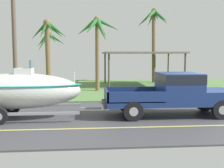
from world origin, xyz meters
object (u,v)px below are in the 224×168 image
(palm_tree_mid, at_px, (48,45))
(utility_pole, at_px, (14,20))
(pickup_truck_towing, at_px, (178,92))
(palm_tree_near_right, at_px, (49,37))
(carport_awning, at_px, (142,54))
(boat_on_trailer, at_px, (18,91))
(palm_tree_near_left, at_px, (154,26))
(palm_tree_far_left, at_px, (97,34))

(palm_tree_mid, height_order, utility_pole, utility_pole)
(pickup_truck_towing, xyz_separation_m, utility_pole, (-7.93, 4.34, 3.53))
(palm_tree_near_right, bearing_deg, carport_awning, -3.13)
(pickup_truck_towing, relative_size, palm_tree_mid, 1.19)
(pickup_truck_towing, bearing_deg, utility_pole, 151.32)
(boat_on_trailer, height_order, palm_tree_near_left, palm_tree_near_left)
(boat_on_trailer, distance_m, palm_tree_far_left, 9.70)
(palm_tree_near_left, distance_m, palm_tree_mid, 9.96)
(palm_tree_near_right, relative_size, palm_tree_far_left, 1.04)
(boat_on_trailer, relative_size, carport_awning, 0.98)
(palm_tree_near_left, bearing_deg, carport_awning, -120.66)
(palm_tree_mid, bearing_deg, palm_tree_far_left, -55.96)
(palm_tree_near_right, xyz_separation_m, utility_pole, (-0.84, -7.96, 0.43))
(palm_tree_near_left, bearing_deg, boat_on_trailer, -122.01)
(palm_tree_far_left, bearing_deg, utility_pole, -138.83)
(boat_on_trailer, xyz_separation_m, palm_tree_far_left, (3.61, 8.49, 2.97))
(carport_awning, distance_m, palm_tree_far_left, 5.34)
(pickup_truck_towing, bearing_deg, palm_tree_mid, 116.72)
(palm_tree_mid, distance_m, palm_tree_far_left, 7.65)
(palm_tree_near_right, relative_size, utility_pole, 0.64)
(carport_awning, distance_m, palm_tree_mid, 8.72)
(palm_tree_near_left, xyz_separation_m, palm_tree_mid, (-9.80, 0.19, -1.76))
(utility_pole, bearing_deg, palm_tree_near_right, 83.97)
(pickup_truck_towing, xyz_separation_m, palm_tree_mid, (-7.46, 14.82, 2.53))
(pickup_truck_towing, bearing_deg, palm_tree_near_left, 80.91)
(boat_on_trailer, distance_m, palm_tree_near_left, 17.74)
(palm_tree_mid, bearing_deg, palm_tree_near_left, -1.11)
(carport_awning, relative_size, palm_tree_near_right, 1.15)
(palm_tree_far_left, height_order, utility_pole, utility_pole)
(palm_tree_near_left, relative_size, palm_tree_far_left, 1.30)
(palm_tree_mid, bearing_deg, palm_tree_near_right, -81.77)
(palm_tree_far_left, distance_m, utility_pole, 6.32)
(boat_on_trailer, xyz_separation_m, carport_awning, (7.51, 11.87, 1.59))
(boat_on_trailer, distance_m, carport_awning, 14.14)
(utility_pole, bearing_deg, carport_awning, 41.08)
(palm_tree_near_right, bearing_deg, utility_pole, -96.03)
(pickup_truck_towing, height_order, utility_pole, utility_pole)
(boat_on_trailer, relative_size, palm_tree_mid, 1.28)
(boat_on_trailer, height_order, carport_awning, carport_awning)
(boat_on_trailer, xyz_separation_m, palm_tree_mid, (-0.66, 14.82, 2.39))
(palm_tree_near_right, relative_size, palm_tree_mid, 1.14)
(pickup_truck_towing, relative_size, palm_tree_near_right, 1.04)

